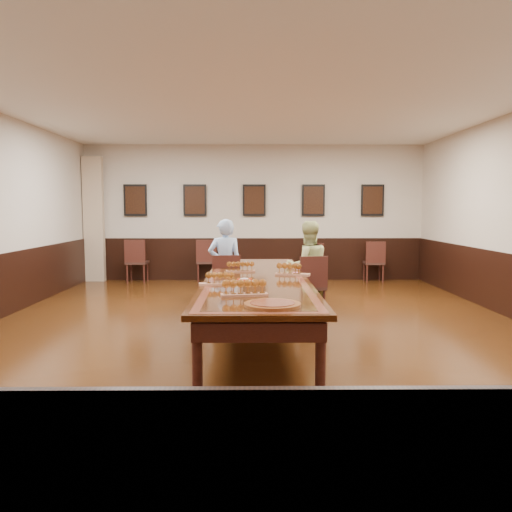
{
  "coord_description": "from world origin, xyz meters",
  "views": [
    {
      "loc": [
        -0.07,
        -6.89,
        1.71
      ],
      "look_at": [
        0.0,
        0.5,
        1.0
      ],
      "focal_mm": 35.0,
      "sensor_mm": 36.0,
      "label": 1
    }
  ],
  "objects_px": {
    "person_man": "(225,265)",
    "carved_platter": "(272,305)",
    "chair_man": "(226,283)",
    "spare_chair_c": "(314,262)",
    "spare_chair_a": "(137,261)",
    "person_woman": "(308,267)",
    "conference_table": "(256,287)",
    "spare_chair_b": "(206,260)",
    "chair_woman": "(310,285)",
    "spare_chair_d": "(374,261)"
  },
  "relations": [
    {
      "from": "person_man",
      "to": "carved_platter",
      "type": "relative_size",
      "value": 2.5
    },
    {
      "from": "chair_man",
      "to": "spare_chair_c",
      "type": "height_order",
      "value": "chair_man"
    },
    {
      "from": "spare_chair_a",
      "to": "person_woman",
      "type": "xyz_separation_m",
      "value": [
        3.55,
        -3.46,
        0.25
      ]
    },
    {
      "from": "conference_table",
      "to": "chair_man",
      "type": "bearing_deg",
      "value": 111.8
    },
    {
      "from": "spare_chair_b",
      "to": "person_man",
      "type": "xyz_separation_m",
      "value": [
        0.62,
        -3.38,
        0.27
      ]
    },
    {
      "from": "spare_chair_a",
      "to": "spare_chair_b",
      "type": "relative_size",
      "value": 1.01
    },
    {
      "from": "chair_woman",
      "to": "person_woman",
      "type": "bearing_deg",
      "value": -90.0
    },
    {
      "from": "chair_man",
      "to": "spare_chair_d",
      "type": "distance_m",
      "value": 4.72
    },
    {
      "from": "chair_woman",
      "to": "spare_chair_b",
      "type": "relative_size",
      "value": 0.97
    },
    {
      "from": "spare_chair_d",
      "to": "conference_table",
      "type": "distance_m",
      "value": 5.41
    },
    {
      "from": "spare_chair_b",
      "to": "carved_platter",
      "type": "xyz_separation_m",
      "value": [
        1.26,
        -6.81,
        0.28
      ]
    },
    {
      "from": "chair_man",
      "to": "spare_chair_c",
      "type": "distance_m",
      "value": 4.02
    },
    {
      "from": "chair_woman",
      "to": "person_man",
      "type": "height_order",
      "value": "person_man"
    },
    {
      "from": "spare_chair_b",
      "to": "person_man",
      "type": "bearing_deg",
      "value": 94.55
    },
    {
      "from": "chair_man",
      "to": "spare_chair_b",
      "type": "height_order",
      "value": "spare_chair_b"
    },
    {
      "from": "spare_chair_a",
      "to": "spare_chair_b",
      "type": "xyz_separation_m",
      "value": [
        1.58,
        0.13,
        -0.01
      ]
    },
    {
      "from": "conference_table",
      "to": "person_man",
      "type": "bearing_deg",
      "value": 110.73
    },
    {
      "from": "person_man",
      "to": "conference_table",
      "type": "distance_m",
      "value": 1.44
    },
    {
      "from": "spare_chair_d",
      "to": "spare_chair_b",
      "type": "bearing_deg",
      "value": 1.05
    },
    {
      "from": "chair_woman",
      "to": "conference_table",
      "type": "bearing_deg",
      "value": 38.24
    },
    {
      "from": "spare_chair_a",
      "to": "spare_chair_d",
      "type": "distance_m",
      "value": 5.49
    },
    {
      "from": "spare_chair_c",
      "to": "carved_platter",
      "type": "xyz_separation_m",
      "value": [
        -1.28,
        -6.86,
        0.32
      ]
    },
    {
      "from": "chair_woman",
      "to": "spare_chair_a",
      "type": "height_order",
      "value": "spare_chair_a"
    },
    {
      "from": "spare_chair_c",
      "to": "person_woman",
      "type": "distance_m",
      "value": 3.7
    },
    {
      "from": "person_man",
      "to": "carved_platter",
      "type": "bearing_deg",
      "value": 93.94
    },
    {
      "from": "chair_man",
      "to": "person_man",
      "type": "height_order",
      "value": "person_man"
    },
    {
      "from": "spare_chair_d",
      "to": "person_woman",
      "type": "distance_m",
      "value": 4.02
    },
    {
      "from": "chair_woman",
      "to": "carved_platter",
      "type": "relative_size",
      "value": 1.57
    },
    {
      "from": "spare_chair_a",
      "to": "carved_platter",
      "type": "xyz_separation_m",
      "value": [
        2.84,
        -6.68,
        0.27
      ]
    },
    {
      "from": "spare_chair_c",
      "to": "spare_chair_d",
      "type": "distance_m",
      "value": 1.38
    },
    {
      "from": "spare_chair_d",
      "to": "person_man",
      "type": "bearing_deg",
      "value": 47.37
    },
    {
      "from": "spare_chair_b",
      "to": "spare_chair_d",
      "type": "xyz_separation_m",
      "value": [
        3.91,
        -0.09,
        -0.02
      ]
    },
    {
      "from": "spare_chair_a",
      "to": "spare_chair_d",
      "type": "relative_size",
      "value": 1.05
    },
    {
      "from": "chair_woman",
      "to": "chair_man",
      "type": "bearing_deg",
      "value": -20.36
    },
    {
      "from": "chair_man",
      "to": "spare_chair_d",
      "type": "relative_size",
      "value": 1.01
    },
    {
      "from": "spare_chair_d",
      "to": "person_woman",
      "type": "bearing_deg",
      "value": 63.38
    },
    {
      "from": "spare_chair_b",
      "to": "person_man",
      "type": "distance_m",
      "value": 3.45
    },
    {
      "from": "conference_table",
      "to": "chair_woman",
      "type": "bearing_deg",
      "value": 49.87
    },
    {
      "from": "chair_man",
      "to": "person_woman",
      "type": "xyz_separation_m",
      "value": [
        1.34,
        -0.11,
        0.27
      ]
    },
    {
      "from": "spare_chair_d",
      "to": "spare_chair_c",
      "type": "bearing_deg",
      "value": -3.39
    },
    {
      "from": "spare_chair_c",
      "to": "spare_chair_d",
      "type": "height_order",
      "value": "spare_chair_d"
    },
    {
      "from": "spare_chair_b",
      "to": "person_woman",
      "type": "height_order",
      "value": "person_woman"
    },
    {
      "from": "spare_chair_a",
      "to": "conference_table",
      "type": "height_order",
      "value": "spare_chair_a"
    },
    {
      "from": "spare_chair_a",
      "to": "conference_table",
      "type": "distance_m",
      "value": 5.33
    },
    {
      "from": "chair_woman",
      "to": "spare_chair_b",
      "type": "bearing_deg",
      "value": -73.29
    },
    {
      "from": "chair_woman",
      "to": "spare_chair_b",
      "type": "distance_m",
      "value": 4.2
    },
    {
      "from": "chair_woman",
      "to": "spare_chair_d",
      "type": "height_order",
      "value": "chair_woman"
    },
    {
      "from": "spare_chair_c",
      "to": "person_woman",
      "type": "bearing_deg",
      "value": 85.76
    },
    {
      "from": "chair_woman",
      "to": "spare_chair_a",
      "type": "xyz_separation_m",
      "value": [
        -3.57,
        3.56,
        0.02
      ]
    },
    {
      "from": "person_man",
      "to": "spare_chair_b",
      "type": "bearing_deg",
      "value": -86.25
    }
  ]
}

